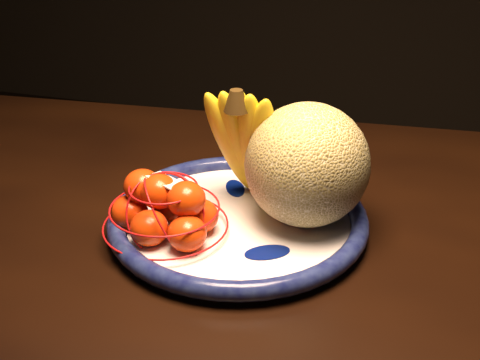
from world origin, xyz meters
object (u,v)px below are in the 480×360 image
(dining_table, at_px, (152,273))
(fruit_bowl, at_px, (238,219))
(cantaloupe, at_px, (307,165))
(banana_bunch, at_px, (245,138))
(mandarin_bag, at_px, (165,210))

(dining_table, distance_m, fruit_bowl, 0.16)
(fruit_bowl, relative_size, cantaloupe, 2.16)
(dining_table, height_order, banana_bunch, banana_bunch)
(cantaloupe, height_order, mandarin_bag, cantaloupe)
(dining_table, xyz_separation_m, mandarin_bag, (0.04, -0.03, 0.13))
(fruit_bowl, xyz_separation_m, banana_bunch, (-0.01, 0.06, 0.10))
(dining_table, xyz_separation_m, banana_bunch, (0.12, 0.09, 0.19))
(fruit_bowl, distance_m, mandarin_bag, 0.11)
(banana_bunch, bearing_deg, cantaloupe, -15.42)
(fruit_bowl, relative_size, banana_bunch, 1.85)
(mandarin_bag, bearing_deg, dining_table, 146.12)
(dining_table, height_order, cantaloupe, cantaloupe)
(cantaloupe, xyz_separation_m, banana_bunch, (-0.09, 0.03, 0.01))
(fruit_bowl, height_order, banana_bunch, banana_bunch)
(fruit_bowl, distance_m, cantaloupe, 0.12)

